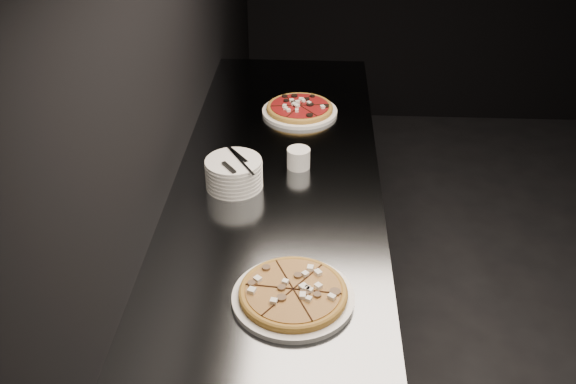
{
  "coord_description": "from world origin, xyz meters",
  "views": [
    {
      "loc": [
        -1.99,
        -1.92,
        2.13
      ],
      "look_at": [
        -2.08,
        -0.17,
        1.0
      ],
      "focal_mm": 40.0,
      "sensor_mm": 36.0,
      "label": 1
    }
  ],
  "objects_px": {
    "ramekin": "(299,158)",
    "cutlery": "(235,162)",
    "counter": "(278,284)",
    "pizza_mushroom": "(293,294)",
    "plate_stack": "(234,173)",
    "pizza_tomato": "(300,109)"
  },
  "relations": [
    {
      "from": "cutlery",
      "to": "plate_stack",
      "type": "bearing_deg",
      "value": 81.32
    },
    {
      "from": "counter",
      "to": "pizza_mushroom",
      "type": "height_order",
      "value": "pizza_mushroom"
    },
    {
      "from": "counter",
      "to": "pizza_tomato",
      "type": "relative_size",
      "value": 7.54
    },
    {
      "from": "ramekin",
      "to": "pizza_tomato",
      "type": "bearing_deg",
      "value": 91.48
    },
    {
      "from": "pizza_mushroom",
      "to": "ramekin",
      "type": "height_order",
      "value": "ramekin"
    },
    {
      "from": "pizza_tomato",
      "to": "cutlery",
      "type": "bearing_deg",
      "value": -108.06
    },
    {
      "from": "plate_stack",
      "to": "ramekin",
      "type": "distance_m",
      "value": 0.26
    },
    {
      "from": "plate_stack",
      "to": "cutlery",
      "type": "distance_m",
      "value": 0.06
    },
    {
      "from": "ramekin",
      "to": "pizza_mushroom",
      "type": "bearing_deg",
      "value": -89.0
    },
    {
      "from": "pizza_tomato",
      "to": "cutlery",
      "type": "xyz_separation_m",
      "value": [
        -0.2,
        -0.62,
        0.09
      ]
    },
    {
      "from": "ramekin",
      "to": "plate_stack",
      "type": "bearing_deg",
      "value": -146.94
    },
    {
      "from": "pizza_tomato",
      "to": "cutlery",
      "type": "relative_size",
      "value": 1.61
    },
    {
      "from": "counter",
      "to": "cutlery",
      "type": "relative_size",
      "value": 12.12
    },
    {
      "from": "plate_stack",
      "to": "cutlery",
      "type": "xyz_separation_m",
      "value": [
        0.01,
        -0.02,
        0.05
      ]
    },
    {
      "from": "cutlery",
      "to": "pizza_mushroom",
      "type": "bearing_deg",
      "value": -104.56
    },
    {
      "from": "counter",
      "to": "cutlery",
      "type": "bearing_deg",
      "value": -170.34
    },
    {
      "from": "pizza_tomato",
      "to": "ramekin",
      "type": "relative_size",
      "value": 3.78
    },
    {
      "from": "counter",
      "to": "cutlery",
      "type": "xyz_separation_m",
      "value": [
        -0.14,
        -0.02,
        0.57
      ]
    },
    {
      "from": "pizza_mushroom",
      "to": "plate_stack",
      "type": "bearing_deg",
      "value": 111.91
    },
    {
      "from": "ramekin",
      "to": "cutlery",
      "type": "bearing_deg",
      "value": -143.27
    },
    {
      "from": "pizza_tomato",
      "to": "plate_stack",
      "type": "height_order",
      "value": "plate_stack"
    },
    {
      "from": "pizza_mushroom",
      "to": "cutlery",
      "type": "xyz_separation_m",
      "value": [
        -0.23,
        0.57,
        0.09
      ]
    }
  ]
}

